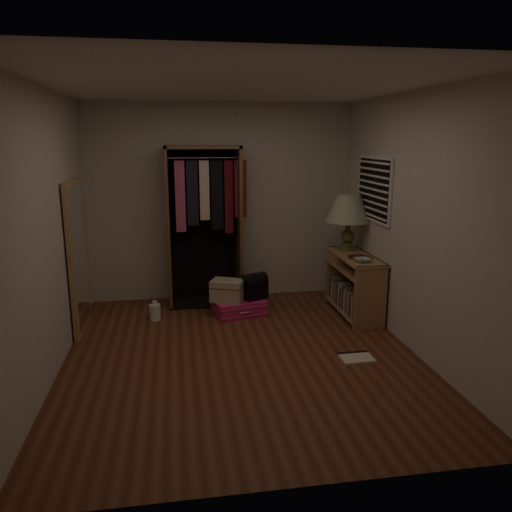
# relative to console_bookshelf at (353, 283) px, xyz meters

# --- Properties ---
(ground) EXTENTS (4.00, 4.00, 0.00)m
(ground) POSITION_rel_console_bookshelf_xyz_m (-1.53, -1.04, -0.39)
(ground) COLOR #572B19
(ground) RESTS_ON ground
(room_walls) EXTENTS (3.52, 4.02, 2.60)m
(room_walls) POSITION_rel_console_bookshelf_xyz_m (-1.46, -1.00, 1.11)
(room_walls) COLOR beige
(room_walls) RESTS_ON ground
(console_bookshelf) EXTENTS (0.42, 1.12, 0.75)m
(console_bookshelf) POSITION_rel_console_bookshelf_xyz_m (0.00, 0.00, 0.00)
(console_bookshelf) COLOR #9F734D
(console_bookshelf) RESTS_ON ground
(open_wardrobe) EXTENTS (1.02, 0.50, 2.05)m
(open_wardrobe) POSITION_rel_console_bookshelf_xyz_m (-1.76, 0.73, 0.82)
(open_wardrobe) COLOR brown
(open_wardrobe) RESTS_ON ground
(floor_mirror) EXTENTS (0.06, 0.80, 1.70)m
(floor_mirror) POSITION_rel_console_bookshelf_xyz_m (-3.24, -0.04, 0.46)
(floor_mirror) COLOR tan
(floor_mirror) RESTS_ON ground
(pink_suitcase) EXTENTS (0.70, 0.56, 0.19)m
(pink_suitcase) POSITION_rel_console_bookshelf_xyz_m (-1.41, 0.17, -0.30)
(pink_suitcase) COLOR #D61A6D
(pink_suitcase) RESTS_ON ground
(train_case) EXTENTS (0.46, 0.40, 0.28)m
(train_case) POSITION_rel_console_bookshelf_xyz_m (-1.55, 0.15, -0.07)
(train_case) COLOR tan
(train_case) RESTS_ON pink_suitcase
(black_bag) EXTENTS (0.35, 0.30, 0.33)m
(black_bag) POSITION_rel_console_bookshelf_xyz_m (-1.21, 0.19, -0.04)
(black_bag) COLOR black
(black_bag) RESTS_ON pink_suitcase
(table_lamp) EXTENTS (0.66, 0.66, 0.70)m
(table_lamp) POSITION_rel_console_bookshelf_xyz_m (0.01, 0.28, 0.87)
(table_lamp) COLOR #4C582A
(table_lamp) RESTS_ON console_bookshelf
(brass_tray) EXTENTS (0.31, 0.31, 0.02)m
(brass_tray) POSITION_rel_console_bookshelf_xyz_m (0.01, -0.19, 0.37)
(brass_tray) COLOR #A17B3E
(brass_tray) RESTS_ON console_bookshelf
(ceramic_bowl) EXTENTS (0.21, 0.21, 0.04)m
(ceramic_bowl) POSITION_rel_console_bookshelf_xyz_m (-0.04, -0.38, 0.38)
(ceramic_bowl) COLOR #A4C5A6
(ceramic_bowl) RESTS_ON console_bookshelf
(white_jug) EXTENTS (0.17, 0.17, 0.24)m
(white_jug) POSITION_rel_console_bookshelf_xyz_m (-2.43, 0.14, -0.29)
(white_jug) COLOR white
(white_jug) RESTS_ON ground
(floor_book) EXTENTS (0.32, 0.26, 0.03)m
(floor_book) POSITION_rel_console_bookshelf_xyz_m (-0.42, -1.30, -0.38)
(floor_book) COLOR #F0E3CA
(floor_book) RESTS_ON ground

